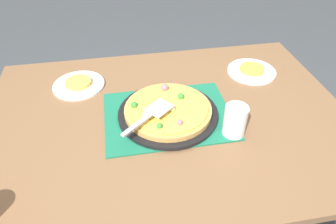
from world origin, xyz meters
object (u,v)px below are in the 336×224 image
at_px(pizza_pan, 168,113).
at_px(served_slice_left, 78,83).
at_px(plate_near_left, 79,85).
at_px(cup_far, 235,121).
at_px(pizza_server, 150,115).
at_px(pizza, 168,109).
at_px(served_slice_right, 252,69).
at_px(plate_far_right, 251,71).

xyz_separation_m(pizza_pan, served_slice_left, (0.34, -0.27, 0.01)).
height_order(plate_near_left, cup_far, cup_far).
bearing_deg(pizza_server, served_slice_left, -50.75).
bearing_deg(served_slice_left, plate_near_left, 0.00).
relative_size(pizza, plate_near_left, 1.50).
bearing_deg(pizza_server, pizza_pan, -139.28).
bearing_deg(pizza_pan, cup_far, 146.86).
relative_size(pizza, served_slice_right, 3.00).
bearing_deg(pizza_server, served_slice_right, -149.11).
bearing_deg(cup_far, pizza, -33.06).
bearing_deg(pizza_pan, served_slice_left, -37.80).
bearing_deg(pizza_server, pizza, -138.74).
xyz_separation_m(plate_near_left, pizza_server, (-0.27, 0.33, 0.07)).
bearing_deg(plate_near_left, pizza_server, 129.25).
bearing_deg(cup_far, served_slice_right, -120.63).
bearing_deg(cup_far, pizza_server, -14.55).
xyz_separation_m(plate_far_right, served_slice_left, (0.78, -0.03, 0.01)).
xyz_separation_m(plate_near_left, cup_far, (-0.56, 0.41, 0.06)).
distance_m(pizza, served_slice_left, 0.44).
bearing_deg(pizza_pan, plate_near_left, -37.80).
relative_size(plate_near_left, plate_far_right, 1.00).
height_order(plate_far_right, pizza_server, pizza_server).
bearing_deg(plate_far_right, pizza_pan, 28.97).
relative_size(served_slice_left, served_slice_right, 1.00).
height_order(plate_near_left, served_slice_right, served_slice_right).
bearing_deg(served_slice_right, pizza, 28.88).
relative_size(cup_far, pizza_server, 0.59).
xyz_separation_m(pizza, served_slice_right, (-0.44, -0.24, -0.02)).
height_order(served_slice_right, pizza_server, pizza_server).
relative_size(served_slice_left, cup_far, 0.92).
bearing_deg(pizza_server, cup_far, 165.45).
bearing_deg(cup_far, pizza_pan, -33.14).
height_order(pizza_pan, served_slice_right, served_slice_right).
xyz_separation_m(pizza_pan, plate_far_right, (-0.44, -0.24, -0.01)).
xyz_separation_m(pizza, served_slice_left, (0.34, -0.27, -0.02)).
bearing_deg(pizza_pan, pizza_server, 40.72).
distance_m(pizza, plate_near_left, 0.44).
bearing_deg(plate_far_right, cup_far, 59.37).
xyz_separation_m(pizza_pan, pizza, (0.00, -0.00, 0.02)).
height_order(cup_far, pizza_server, cup_far).
height_order(pizza_pan, served_slice_left, served_slice_left).
height_order(pizza_pan, plate_far_right, pizza_pan).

